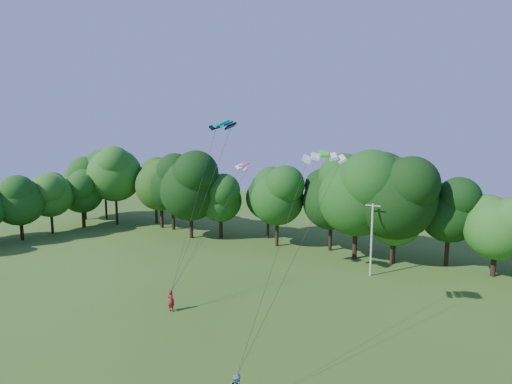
% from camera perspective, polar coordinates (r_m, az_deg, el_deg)
% --- Properties ---
extents(utility_pole, '(1.53, 0.26, 7.65)m').
position_cam_1_polar(utility_pole, '(43.19, 16.18, -6.46)').
color(utility_pole, silver).
rests_on(utility_pole, ground).
extents(kite_flyer_left, '(0.66, 0.44, 1.80)m').
position_cam_1_polar(kite_flyer_left, '(35.07, -12.02, -14.97)').
color(kite_flyer_left, maroon).
rests_on(kite_flyer_left, ground).
extents(kite_teal, '(2.84, 1.96, 0.54)m').
position_cam_1_polar(kite_teal, '(35.66, -4.72, 9.85)').
color(kite_teal, '#048790').
rests_on(kite_teal, ground).
extents(kite_green, '(3.21, 2.35, 0.47)m').
position_cam_1_polar(kite_green, '(28.21, 9.68, 5.36)').
color(kite_green, '#31D520').
rests_on(kite_green, ground).
extents(kite_pink, '(2.09, 1.59, 0.43)m').
position_cam_1_polar(kite_pink, '(39.51, -1.72, 3.92)').
color(kite_pink, '#CB388B').
rests_on(kite_pink, ground).
extents(tree_back_west, '(8.57, 8.57, 12.46)m').
position_cam_1_polar(tree_back_west, '(64.58, -13.48, 1.78)').
color(tree_back_west, '#381E16').
rests_on(tree_back_west, ground).
extents(tree_back_center, '(10.24, 10.24, 14.90)m').
position_cam_1_polar(tree_back_center, '(47.05, 19.25, 1.21)').
color(tree_back_center, black).
rests_on(tree_back_center, ground).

